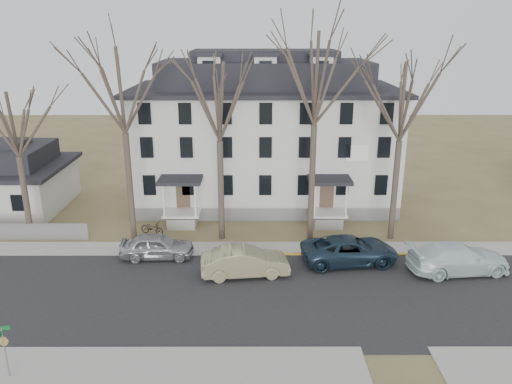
{
  "coord_description": "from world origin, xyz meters",
  "views": [
    {
      "loc": [
        -2.73,
        -21.51,
        13.7
      ],
      "look_at": [
        -2.68,
        9.0,
        3.58
      ],
      "focal_mm": 35.0,
      "sensor_mm": 36.0,
      "label": 1
    }
  ],
  "objects_px": {
    "tree_mid_right": "(403,96)",
    "boarding_house": "(264,136)",
    "car_navy": "(349,251)",
    "bicycle_left": "(152,228)",
    "small_house": "(10,180)",
    "street_sign": "(4,344)",
    "tree_center": "(316,72)",
    "tree_bungalow": "(14,120)",
    "car_tan": "(245,262)",
    "car_silver": "(157,247)",
    "tree_far_left": "(121,84)",
    "tree_mid_left": "(219,96)",
    "car_white": "(458,259)"
  },
  "relations": [
    {
      "from": "small_house",
      "to": "tree_bungalow",
      "type": "bearing_deg",
      "value": -57.16
    },
    {
      "from": "boarding_house",
      "to": "small_house",
      "type": "distance_m",
      "value": 20.34
    },
    {
      "from": "tree_mid_left",
      "to": "car_white",
      "type": "xyz_separation_m",
      "value": [
        14.12,
        -4.98,
        -8.75
      ]
    },
    {
      "from": "car_silver",
      "to": "car_tan",
      "type": "bearing_deg",
      "value": -114.83
    },
    {
      "from": "boarding_house",
      "to": "car_white",
      "type": "bearing_deg",
      "value": -49.75
    },
    {
      "from": "tree_far_left",
      "to": "car_white",
      "type": "distance_m",
      "value": 22.79
    },
    {
      "from": "car_white",
      "to": "street_sign",
      "type": "height_order",
      "value": "street_sign"
    },
    {
      "from": "tree_mid_right",
      "to": "car_white",
      "type": "xyz_separation_m",
      "value": [
        2.62,
        -4.98,
        -8.75
      ]
    },
    {
      "from": "boarding_house",
      "to": "car_navy",
      "type": "distance_m",
      "value": 13.7
    },
    {
      "from": "car_navy",
      "to": "tree_mid_right",
      "type": "bearing_deg",
      "value": -49.7
    },
    {
      "from": "boarding_house",
      "to": "tree_bungalow",
      "type": "distance_m",
      "value": 18.17
    },
    {
      "from": "tree_mid_left",
      "to": "bicycle_left",
      "type": "height_order",
      "value": "tree_mid_left"
    },
    {
      "from": "car_navy",
      "to": "boarding_house",
      "type": "bearing_deg",
      "value": 16.12
    },
    {
      "from": "car_navy",
      "to": "car_silver",
      "type": "bearing_deg",
      "value": 80.01
    },
    {
      "from": "small_house",
      "to": "car_silver",
      "type": "relative_size",
      "value": 1.93
    },
    {
      "from": "street_sign",
      "to": "tree_bungalow",
      "type": "bearing_deg",
      "value": 101.14
    },
    {
      "from": "tree_mid_right",
      "to": "car_tan",
      "type": "bearing_deg",
      "value": -151.29
    },
    {
      "from": "car_navy",
      "to": "street_sign",
      "type": "bearing_deg",
      "value": 116.93
    },
    {
      "from": "tree_far_left",
      "to": "car_tan",
      "type": "relative_size",
      "value": 2.71
    },
    {
      "from": "tree_mid_right",
      "to": "car_navy",
      "type": "relative_size",
      "value": 2.18
    },
    {
      "from": "tree_bungalow",
      "to": "car_silver",
      "type": "bearing_deg",
      "value": -18.44
    },
    {
      "from": "tree_mid_left",
      "to": "car_white",
      "type": "relative_size",
      "value": 2.16
    },
    {
      "from": "tree_mid_right",
      "to": "car_tan",
      "type": "distance_m",
      "value": 14.22
    },
    {
      "from": "boarding_house",
      "to": "tree_center",
      "type": "distance_m",
      "value": 10.39
    },
    {
      "from": "tree_mid_right",
      "to": "small_house",
      "type": "bearing_deg",
      "value": 167.73
    },
    {
      "from": "tree_bungalow",
      "to": "bicycle_left",
      "type": "relative_size",
      "value": 6.14
    },
    {
      "from": "street_sign",
      "to": "tree_mid_right",
      "type": "bearing_deg",
      "value": 27.56
    },
    {
      "from": "boarding_house",
      "to": "car_silver",
      "type": "distance_m",
      "value": 13.91
    },
    {
      "from": "bicycle_left",
      "to": "tree_center",
      "type": "bearing_deg",
      "value": -70.71
    },
    {
      "from": "bicycle_left",
      "to": "boarding_house",
      "type": "bearing_deg",
      "value": -23.7
    },
    {
      "from": "car_navy",
      "to": "bicycle_left",
      "type": "xyz_separation_m",
      "value": [
        -12.85,
        4.35,
        -0.35
      ]
    },
    {
      "from": "tree_bungalow",
      "to": "car_silver",
      "type": "xyz_separation_m",
      "value": [
        9.18,
        -3.06,
        -7.35
      ]
    },
    {
      "from": "tree_mid_left",
      "to": "car_navy",
      "type": "relative_size",
      "value": 2.18
    },
    {
      "from": "car_tan",
      "to": "tree_mid_right",
      "type": "bearing_deg",
      "value": -68.54
    },
    {
      "from": "small_house",
      "to": "street_sign",
      "type": "xyz_separation_m",
      "value": [
        9.18,
        -20.44,
        -0.62
      ]
    },
    {
      "from": "small_house",
      "to": "street_sign",
      "type": "relative_size",
      "value": 3.59
    },
    {
      "from": "tree_mid_right",
      "to": "street_sign",
      "type": "relative_size",
      "value": 5.26
    },
    {
      "from": "tree_mid_right",
      "to": "boarding_house",
      "type": "bearing_deg",
      "value": 136.19
    },
    {
      "from": "boarding_house",
      "to": "bicycle_left",
      "type": "distance_m",
      "value": 11.96
    },
    {
      "from": "tree_far_left",
      "to": "street_sign",
      "type": "bearing_deg",
      "value": -97.3
    },
    {
      "from": "small_house",
      "to": "bicycle_left",
      "type": "xyz_separation_m",
      "value": [
        12.14,
        -5.6,
        -1.79
      ]
    },
    {
      "from": "tree_center",
      "to": "tree_mid_right",
      "type": "bearing_deg",
      "value": 0.0
    },
    {
      "from": "boarding_house",
      "to": "car_navy",
      "type": "relative_size",
      "value": 3.57
    },
    {
      "from": "tree_mid_right",
      "to": "bicycle_left",
      "type": "relative_size",
      "value": 7.25
    },
    {
      "from": "tree_far_left",
      "to": "tree_mid_right",
      "type": "distance_m",
      "value": 17.52
    },
    {
      "from": "small_house",
      "to": "tree_mid_right",
      "type": "height_order",
      "value": "tree_mid_right"
    },
    {
      "from": "tree_center",
      "to": "street_sign",
      "type": "height_order",
      "value": "tree_center"
    },
    {
      "from": "boarding_house",
      "to": "car_tan",
      "type": "xyz_separation_m",
      "value": [
        -1.32,
        -13.53,
        -4.54
      ]
    },
    {
      "from": "small_house",
      "to": "car_white",
      "type": "xyz_separation_m",
      "value": [
        31.12,
        -11.18,
        -1.39
      ]
    },
    {
      "from": "car_tan",
      "to": "bicycle_left",
      "type": "distance_m",
      "value": 8.87
    }
  ]
}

